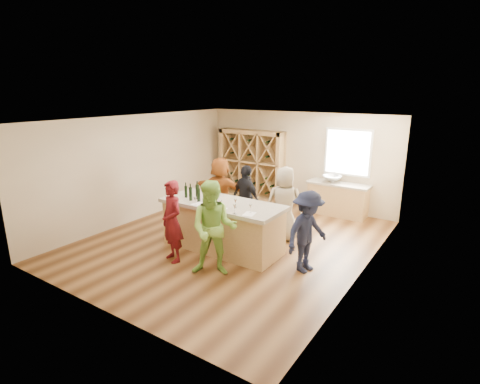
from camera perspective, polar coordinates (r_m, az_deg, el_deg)
The scene contains 35 objects.
floor at distance 8.87m, azimuth -1.26°, elevation -7.69°, with size 6.00×7.00×0.10m, color brown.
ceiling at distance 8.18m, azimuth -1.38°, elevation 11.34°, with size 6.00×7.00×0.10m, color white.
wall_back at distance 11.44m, azimuth 8.93°, elevation 4.99°, with size 6.00×0.10×2.80m, color #C7B390.
wall_front at distance 5.99m, azimuth -21.23°, elevation -5.48°, with size 6.00×0.10×2.80m, color #C7B390.
wall_left at distance 10.42m, azimuth -15.25°, elevation 3.62°, with size 0.10×7.00×2.80m, color #C7B390.
wall_right at distance 7.18m, azimuth 19.09°, elevation -1.88°, with size 0.10×7.00×2.80m, color #C7B390.
window_frame at distance 10.78m, azimuth 16.11°, elevation 5.83°, with size 1.30×0.06×1.30m, color white.
window_pane at distance 10.74m, azimuth 16.05°, elevation 5.81°, with size 1.18×0.01×1.18m, color white.
wine_rack at distance 11.95m, azimuth 1.76°, elevation 4.14°, with size 2.20×0.45×2.20m, color tan.
back_counter_base at distance 10.84m, azimuth 14.66°, elevation -1.18°, with size 1.60×0.58×0.86m, color tan.
back_counter_top at distance 10.72m, azimuth 14.82°, elevation 1.18°, with size 1.70×0.62×0.06m, color #A89E8A.
sink at distance 10.76m, azimuth 13.86°, elevation 1.96°, with size 0.54×0.54×0.19m, color silver.
faucet at distance 10.91m, azimuth 14.21°, elevation 2.43°, with size 0.02×0.02×0.30m, color silver.
tasting_counter_base at distance 8.24m, azimuth -2.68°, elevation -5.42°, with size 2.60×1.00×1.00m, color tan.
tasting_counter_top at distance 8.07m, azimuth -2.73°, elevation -1.83°, with size 2.72×1.12×0.08m, color #A89E8A.
wine_bottle_a at distance 8.46m, azimuth -8.24°, elevation 0.05°, with size 0.07×0.07×0.26m, color black.
wine_bottle_b at distance 8.21m, azimuth -7.54°, elevation -0.28°, with size 0.07×0.07×0.30m, color black.
wine_bottle_c at distance 8.31m, azimuth -6.51°, elevation 0.03°, with size 0.08×0.08×0.32m, color black.
wine_bottle_d at distance 8.11m, azimuth -6.31°, elevation -0.45°, with size 0.07×0.07×0.29m, color black.
wine_bottle_e at distance 8.07m, azimuth -5.05°, elevation -0.57°, with size 0.07×0.07×0.27m, color black.
wine_glass_a at distance 7.85m, azimuth -6.82°, elevation -1.42°, with size 0.07×0.07×0.18m, color white.
wine_glass_b at distance 7.58m, azimuth -3.01°, elevation -1.99°, with size 0.06×0.06×0.17m, color white.
wine_glass_c at distance 7.28m, azimuth -0.82°, elevation -2.63°, with size 0.07×0.07×0.19m, color white.
wine_glass_d at distance 7.64m, azimuth -0.72°, elevation -1.77°, with size 0.07×0.07×0.18m, color white.
wine_glass_e at distance 7.33m, azimuth 1.58°, elevation -2.58°, with size 0.06×0.06×0.17m, color white.
tasting_menu_a at distance 7.98m, azimuth -6.44°, elevation -1.81°, with size 0.19×0.27×0.00m, color white.
tasting_menu_b at distance 7.57m, azimuth -3.04°, elevation -2.68°, with size 0.22×0.29×0.00m, color white.
tasting_menu_c at distance 7.30m, azimuth 1.43°, elevation -3.36°, with size 0.21×0.29×0.00m, color white.
person_near_left at distance 7.70m, azimuth -10.31°, elevation -4.45°, with size 0.62×0.45×1.69m, color #590F14.
person_near_right at distance 7.02m, azimuth -4.01°, elevation -5.59°, with size 0.89×0.49×1.83m, color #8CC64C.
person_server at distance 7.27m, azimuth 10.23°, elevation -6.00°, with size 1.04×0.48×1.61m, color #191E38.
person_far_mid at distance 9.21m, azimuth 0.95°, elevation -0.98°, with size 0.97×0.50×1.66m, color black.
person_far_right at distance 8.68m, azimuth 6.77°, elevation -1.82°, with size 0.85×0.56×1.75m, color gray.
person_far_left at distance 9.76m, azimuth -2.96°, elevation 0.23°, with size 1.63×0.59×1.76m, color #994C19.
wine_bottle_f at distance 7.76m, azimuth -3.76°, elevation -1.10°, with size 0.07×0.07×0.30m, color black.
Camera 1 is at (4.68, -6.69, 3.42)m, focal length 28.00 mm.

